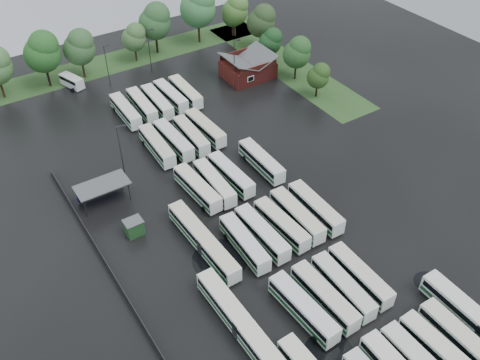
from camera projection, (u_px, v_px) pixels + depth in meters
ground at (273, 242)px, 77.92m from camera, size 160.00×160.00×0.00m
brick_building at (248, 69)px, 114.25m from camera, size 10.07×8.60×5.39m
wash_shed at (101, 186)px, 82.99m from camera, size 8.20×4.20×3.58m
utility_hut at (134, 227)px, 78.42m from camera, size 2.70×2.20×2.62m
grass_strip_north at (113, 63)px, 120.43m from camera, size 80.00×10.00×0.01m
grass_strip_east at (285, 65)px, 119.64m from camera, size 10.00×50.00×0.01m
west_fence at (108, 268)px, 73.42m from camera, size 0.10×50.00×1.20m
bus_r0c3 at (440, 352)px, 62.20m from camera, size 2.68×11.05×3.06m
bus_r0c4 at (459, 339)px, 63.58m from camera, size 2.43×10.94×3.04m
bus_r1c0 at (303, 308)px, 66.86m from camera, size 2.91×11.33×3.13m
bus_r1c1 at (325, 297)px, 68.29m from camera, size 2.54×11.11×3.08m
bus_r1c2 at (343, 287)px, 69.59m from camera, size 2.71×10.91×3.01m
bus_r1c3 at (360, 276)px, 71.01m from camera, size 2.46×10.79×2.99m
bus_r2c0 at (244, 243)px, 75.56m from camera, size 2.77×10.85×2.99m
bus_r2c1 at (262, 233)px, 76.96m from camera, size 2.42×11.00×3.06m
bus_r2c2 at (282, 224)px, 78.41m from camera, size 2.75×10.80×2.98m
bus_r2c3 at (297, 215)px, 79.78m from camera, size 2.65×11.18×3.10m
bus_r2c4 at (315, 208)px, 81.09m from camera, size 2.58×11.13×3.09m
bus_r3c0 at (197, 188)px, 84.62m from camera, size 2.84×11.05×3.05m
bus_r3c1 at (214, 183)px, 85.65m from camera, size 2.73×10.85×3.00m
bus_r3c2 at (231, 175)px, 87.27m from camera, size 2.60×10.79×2.99m
bus_r3c4 at (261, 161)px, 90.00m from camera, size 2.50×10.94×3.04m
bus_r4c0 at (157, 146)px, 93.30m from camera, size 2.81×11.16×3.08m
bus_r4c1 at (174, 140)px, 94.58m from camera, size 2.54×11.23×3.12m
bus_r4c2 at (191, 135)px, 95.79m from camera, size 2.73×10.81×2.98m
bus_r4c3 at (205, 128)px, 97.53m from camera, size 2.68×10.98×3.04m
bus_r5c0 at (126, 111)px, 101.98m from camera, size 2.52×10.83×3.00m
bus_r5c1 at (142, 105)px, 103.59m from camera, size 2.74×10.83×2.99m
bus_r5c2 at (157, 102)px, 104.46m from camera, size 2.73×10.98×3.03m
bus_r5c3 at (171, 96)px, 106.26m from camera, size 2.47×10.70×2.97m
bus_r5c4 at (185, 92)px, 107.33m from camera, size 2.57×10.92×3.03m
artic_bus_west_b at (203, 241)px, 75.84m from camera, size 2.66×16.39×3.03m
artic_bus_west_c at (239, 321)px, 65.41m from camera, size 2.46×16.63×3.08m
artic_bus_east at (480, 325)px, 65.00m from camera, size 2.54×16.89×3.13m
minibus at (72, 81)px, 111.32m from camera, size 3.79×6.02×2.47m
tree_north_1 at (43, 51)px, 107.44m from camera, size 7.41×7.41×12.27m
tree_north_2 at (80, 47)px, 110.87m from camera, size 6.63×6.63×10.98m
tree_north_3 at (134, 37)px, 117.44m from camera, size 5.40×5.40×8.95m
tree_north_4 at (155, 21)px, 119.24m from camera, size 7.26×7.26×12.02m
tree_north_5 at (199, 6)px, 122.78m from camera, size 8.34×8.34×13.82m
tree_north_6 at (234, 14)px, 127.77m from camera, size 5.07×5.07×8.39m
tree_east_0 at (319, 75)px, 106.17m from camera, size 4.50×4.49×7.44m
tree_east_1 at (298, 52)px, 110.86m from camera, size 5.82×5.82×9.64m
tree_east_2 at (271, 41)px, 116.85m from camera, size 5.03×5.02×8.32m
tree_east_3 at (262, 20)px, 121.38m from camera, size 6.47×6.47×10.72m
tree_east_4 at (236, 9)px, 126.81m from camera, size 6.26×6.26×10.36m
lamp_post_ne at (235, 60)px, 108.76m from camera, size 1.58×0.31×10.23m
lamp_post_nw at (121, 149)px, 85.22m from camera, size 1.60×0.31×10.38m
lamp_post_back_w at (107, 63)px, 109.30m from camera, size 1.39×0.27×9.01m
lamp_post_back_e at (150, 48)px, 113.30m from camera, size 1.52×0.30×9.87m
puddle_0 at (329, 353)px, 63.99m from camera, size 6.10×6.10×0.01m
puddle_1 at (428, 328)px, 66.72m from camera, size 4.20×4.20×0.01m
puddle_2 at (220, 259)px, 75.35m from camera, size 7.93×7.93×0.01m
puddle_3 at (296, 240)px, 78.32m from camera, size 4.67×4.67×0.01m
puddle_4 at (428, 282)px, 72.21m from camera, size 3.90×3.90×0.01m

